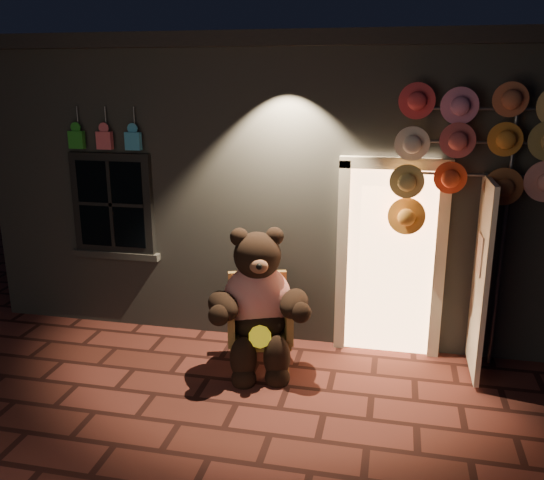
% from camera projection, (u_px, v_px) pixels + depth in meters
% --- Properties ---
extents(ground, '(60.00, 60.00, 0.00)m').
position_uv_depth(ground, '(236.00, 404.00, 5.47)').
color(ground, brown).
rests_on(ground, ground).
extents(shop_building, '(7.30, 5.95, 3.51)m').
position_uv_depth(shop_building, '(305.00, 163.00, 8.75)').
color(shop_building, slate).
rests_on(shop_building, ground).
extents(wicker_armchair, '(0.80, 0.76, 0.97)m').
position_uv_depth(wicker_armchair, '(259.00, 320.00, 6.17)').
color(wicker_armchair, olive).
rests_on(wicker_armchair, ground).
extents(teddy_bear, '(1.10, 1.01, 1.59)m').
position_uv_depth(teddy_bear, '(258.00, 304.00, 5.98)').
color(teddy_bear, red).
rests_on(teddy_bear, ground).
extents(hat_rack, '(1.66, 0.22, 2.94)m').
position_uv_depth(hat_rack, '(476.00, 151.00, 5.62)').
color(hat_rack, '#59595E').
rests_on(hat_rack, ground).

